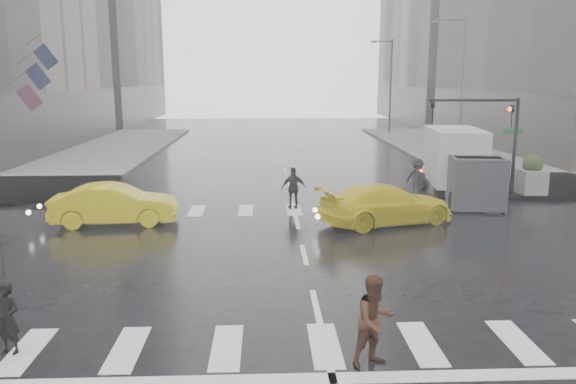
{
  "coord_description": "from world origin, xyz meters",
  "views": [
    {
      "loc": [
        -1.2,
        -16.55,
        5.35
      ],
      "look_at": [
        -0.42,
        2.0,
        1.57
      ],
      "focal_mm": 35.0,
      "sensor_mm": 36.0,
      "label": 1
    }
  ],
  "objects_px": {
    "pedestrian_brown": "(375,321)",
    "taxi_mid": "(115,204)",
    "box_truck": "(460,163)",
    "traffic_signal_pole": "(494,127)"
  },
  "relations": [
    {
      "from": "pedestrian_brown",
      "to": "taxi_mid",
      "type": "distance_m",
      "value": 13.22
    },
    {
      "from": "pedestrian_brown",
      "to": "box_truck",
      "type": "distance_m",
      "value": 16.1
    },
    {
      "from": "traffic_signal_pole",
      "to": "box_truck",
      "type": "height_order",
      "value": "traffic_signal_pole"
    },
    {
      "from": "taxi_mid",
      "to": "box_truck",
      "type": "height_order",
      "value": "box_truck"
    },
    {
      "from": "traffic_signal_pole",
      "to": "pedestrian_brown",
      "type": "height_order",
      "value": "traffic_signal_pole"
    },
    {
      "from": "box_truck",
      "to": "pedestrian_brown",
      "type": "bearing_deg",
      "value": -107.41
    },
    {
      "from": "taxi_mid",
      "to": "box_truck",
      "type": "bearing_deg",
      "value": -79.56
    },
    {
      "from": "pedestrian_brown",
      "to": "box_truck",
      "type": "height_order",
      "value": "box_truck"
    },
    {
      "from": "pedestrian_brown",
      "to": "taxi_mid",
      "type": "height_order",
      "value": "pedestrian_brown"
    },
    {
      "from": "traffic_signal_pole",
      "to": "taxi_mid",
      "type": "relative_size",
      "value": 0.99
    }
  ]
}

